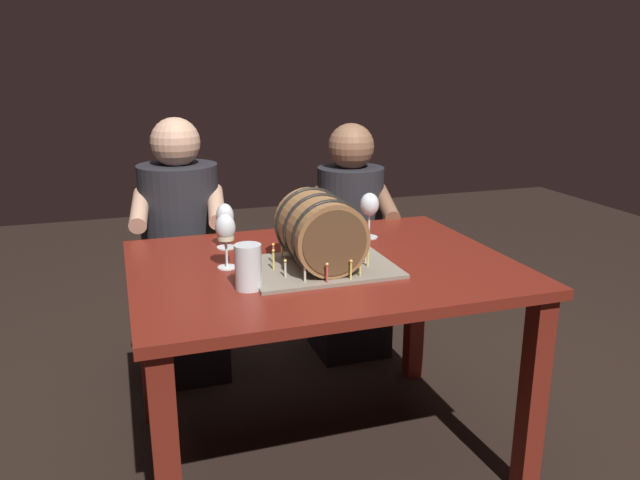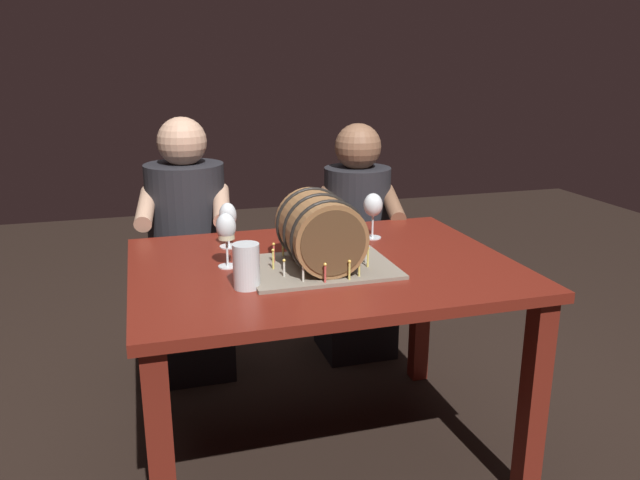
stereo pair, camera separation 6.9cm
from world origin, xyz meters
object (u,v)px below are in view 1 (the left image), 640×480
dining_table (322,292)px  wine_glass_empty (369,206)px  wine_glass_amber (324,210)px  person_seated_left (183,261)px  wine_glass_rose (225,219)px  barrel_cake (320,235)px  person_seated_right (350,253)px  beer_pint (248,268)px  wine_glass_white (225,230)px

dining_table → wine_glass_empty: wine_glass_empty is taller
wine_glass_amber → person_seated_left: 0.75m
wine_glass_rose → barrel_cake: bearing=-53.0°
wine_glass_amber → person_seated_right: size_ratio=0.15×
wine_glass_rose → person_seated_left: person_seated_left is taller
wine_glass_empty → beer_pint: size_ratio=1.27×
dining_table → barrel_cake: barrel_cake is taller
dining_table → wine_glass_amber: wine_glass_amber is taller
wine_glass_white → beer_pint: bearing=-82.5°
wine_glass_white → beer_pint: wine_glass_white is taller
wine_glass_white → person_seated_right: person_seated_right is taller
dining_table → wine_glass_empty: (0.27, 0.24, 0.23)m
beer_pint → wine_glass_white: bearing=97.5°
person_seated_left → person_seated_right: bearing=-0.0°
person_seated_right → wine_glass_empty: bearing=-103.3°
dining_table → person_seated_right: (0.40, 0.77, -0.12)m
person_seated_left → wine_glass_empty: bearing=-38.2°
wine_glass_white → wine_glass_amber: bearing=30.5°
wine_glass_amber → person_seated_left: bearing=137.0°
barrel_cake → wine_glass_amber: 0.38m
wine_glass_rose → wine_glass_white: size_ratio=0.90×
wine_glass_rose → person_seated_left: (-0.12, 0.49, -0.30)m
wine_glass_empty → wine_glass_amber: 0.18m
dining_table → wine_glass_amber: size_ratio=7.74×
beer_pint → person_seated_left: person_seated_left is taller
barrel_cake → beer_pint: (-0.26, -0.11, -0.05)m
wine_glass_empty → wine_glass_white: wine_glass_white is taller
wine_glass_empty → wine_glass_white: (-0.59, -0.19, 0.00)m
wine_glass_empty → person_seated_left: size_ratio=0.15×
wine_glass_rose → wine_glass_white: wine_glass_white is taller
person_seated_left → barrel_cake: bearing=-65.9°
person_seated_left → dining_table: bearing=-62.6°
wine_glass_empty → wine_glass_rose: bearing=176.2°
person_seated_left → person_seated_right: 0.80m
barrel_cake → wine_glass_amber: size_ratio=2.90×
beer_pint → person_seated_right: size_ratio=0.12×
barrel_cake → person_seated_right: person_seated_right is taller
barrel_cake → person_seated_left: person_seated_left is taller
wine_glass_empty → wine_glass_white: size_ratio=0.95×
wine_glass_empty → person_seated_left: 0.91m
barrel_cake → wine_glass_empty: bearing=45.0°
dining_table → person_seated_left: size_ratio=1.09×
dining_table → barrel_cake: (-0.03, -0.06, 0.23)m
wine_glass_rose → beer_pint: (-0.01, -0.45, -0.05)m
wine_glass_empty → person_seated_right: person_seated_right is taller
dining_table → wine_glass_white: (-0.32, 0.05, 0.24)m
wine_glass_rose → person_seated_right: size_ratio=0.15×
wine_glass_empty → wine_glass_white: 0.62m
wine_glass_empty → beer_pint: 0.70m
dining_table → wine_glass_white: bearing=171.6°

